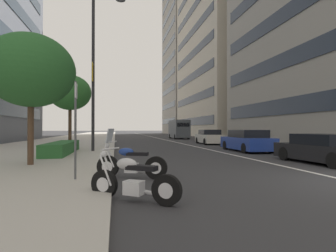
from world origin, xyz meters
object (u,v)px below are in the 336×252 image
car_lead_in_lane (247,141)px  parking_sign_by_curb (76,120)px  delivery_van_ahead (179,129)px  car_approaching_light (210,137)px  car_far_down_avenue (324,149)px  motorcycle_far_end_row (130,163)px  motorcycle_mid_row (133,182)px  street_tree_near_plaza_corner (31,71)px  street_lamp_with_banners (97,60)px  street_tree_mid_sidewalk (70,93)px

car_lead_in_lane → parking_sign_by_curb: bearing=134.7°
delivery_van_ahead → parking_sign_by_curb: (-31.60, 10.31, 0.25)m
delivery_van_ahead → car_approaching_light: bearing=179.4°
delivery_van_ahead → parking_sign_by_curb: 33.24m
car_far_down_avenue → delivery_van_ahead: 29.05m
motorcycle_far_end_row → car_approaching_light: motorcycle_far_end_row is taller
motorcycle_mid_row → street_tree_near_plaza_corner: 7.12m
car_lead_in_lane → delivery_van_ahead: bearing=-0.5°
car_far_down_avenue → delivery_van_ahead: bearing=-3.2°
car_lead_in_lane → car_far_down_avenue: bearing=-177.0°
car_approaching_light → street_tree_near_plaza_corner: size_ratio=0.86×
car_far_down_avenue → car_lead_in_lane: size_ratio=0.94×
street_lamp_with_banners → car_far_down_avenue: bearing=-124.6°
car_approaching_light → street_tree_mid_sidewalk: 13.73m
car_far_down_avenue → street_tree_near_plaza_corner: bearing=84.0°
motorcycle_far_end_row → street_tree_mid_sidewalk: size_ratio=0.41×
street_lamp_with_banners → delivery_van_ahead: bearing=-25.0°
parking_sign_by_curb → street_lamp_with_banners: (9.37, 0.05, 3.94)m
motorcycle_mid_row → delivery_van_ahead: 34.74m
car_lead_in_lane → parking_sign_by_curb: parking_sign_by_curb is taller
motorcycle_mid_row → car_far_down_avenue: (4.52, -8.40, 0.20)m
motorcycle_mid_row → car_far_down_avenue: size_ratio=0.41×
parking_sign_by_curb → street_tree_mid_sidewalk: (12.01, 2.03, 2.25)m
street_lamp_with_banners → street_tree_near_plaza_corner: 6.65m
car_approaching_light → delivery_van_ahead: delivery_van_ahead is taller
parking_sign_by_curb → street_lamp_with_banners: street_lamp_with_banners is taller
motorcycle_far_end_row → parking_sign_by_curb: parking_sign_by_curb is taller
car_approaching_light → street_tree_near_plaza_corner: (-14.24, 12.13, 2.99)m
motorcycle_mid_row → motorcycle_far_end_row: bearing=-57.9°
street_tree_near_plaza_corner → delivery_van_ahead: bearing=-23.7°
street_lamp_with_banners → street_tree_near_plaza_corner: street_lamp_with_banners is taller
motorcycle_far_end_row → street_tree_mid_sidewalk: street_tree_mid_sidewalk is taller
car_far_down_avenue → car_approaching_light: (15.04, -0.27, 0.05)m
car_far_down_avenue → street_tree_mid_sidewalk: bearing=49.2°
motorcycle_mid_row → parking_sign_by_curb: 2.73m
motorcycle_mid_row → parking_sign_by_curb: size_ratio=0.68×
parking_sign_by_curb → street_tree_near_plaza_corner: size_ratio=0.53×
car_approaching_light → street_tree_near_plaza_corner: bearing=141.6°
delivery_van_ahead → street_lamp_with_banners: (-22.23, 10.36, 4.19)m
motorcycle_mid_row → street_tree_mid_sidewalk: 14.81m
car_approaching_light → street_tree_near_plaza_corner: street_tree_near_plaza_corner is taller
motorcycle_far_end_row → parking_sign_by_curb: bearing=44.2°
parking_sign_by_curb → street_tree_near_plaza_corner: street_tree_near_plaza_corner is taller
parking_sign_by_curb → car_approaching_light: bearing=-29.8°
delivery_van_ahead → street_tree_mid_sidewalk: size_ratio=1.11×
motorcycle_far_end_row → street_tree_mid_sidewalk: (11.35, 3.51, 3.51)m
street_tree_mid_sidewalk → car_lead_in_lane: bearing=-104.1°
motorcycle_far_end_row → motorcycle_mid_row: bearing=108.5°
car_lead_in_lane → delivery_van_ahead: delivery_van_ahead is taller
street_tree_mid_sidewalk → motorcycle_far_end_row: bearing=-162.8°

